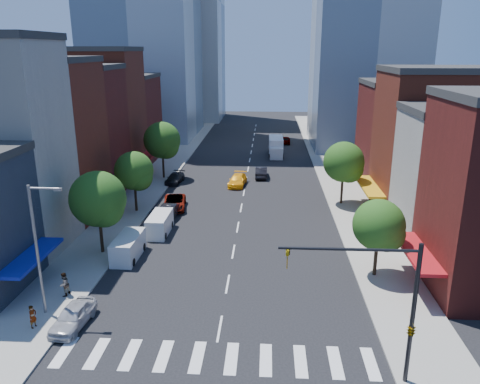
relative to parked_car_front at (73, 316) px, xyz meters
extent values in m
plane|color=black|center=(9.50, 0.28, -0.73)|extent=(220.00, 220.00, 0.00)
cube|color=gray|center=(-3.00, 40.28, -0.65)|extent=(5.00, 120.00, 0.15)
cube|color=gray|center=(22.00, 40.28, -0.65)|extent=(5.00, 120.00, 0.15)
cube|color=silver|center=(9.50, -2.72, -0.72)|extent=(19.00, 3.00, 0.01)
cube|color=maroon|center=(-11.50, 20.78, 7.27)|extent=(12.00, 9.00, 16.00)
cube|color=#541815|center=(-11.50, 29.28, 6.77)|extent=(12.00, 8.00, 15.00)
cube|color=maroon|center=(-11.50, 37.78, 7.77)|extent=(12.00, 9.00, 17.00)
cube|color=#541815|center=(-11.50, 47.28, 5.77)|extent=(12.00, 10.00, 13.00)
cube|color=silver|center=(30.50, 15.28, 5.27)|extent=(12.00, 8.00, 12.00)
cube|color=maroon|center=(30.50, 24.28, 6.77)|extent=(12.00, 10.00, 15.00)
cube|color=#541815|center=(30.50, 34.28, 5.77)|extent=(12.00, 10.00, 13.00)
cube|color=#9EA5AD|center=(-8.50, 95.28, 27.27)|extent=(18.00, 18.00, 56.00)
cylinder|color=black|center=(20.00, -4.22, 3.42)|extent=(0.24, 0.24, 8.00)
cylinder|color=black|center=(16.50, -4.22, 7.02)|extent=(7.00, 0.16, 0.16)
imported|color=gold|center=(13.50, -4.22, 6.42)|extent=(0.22, 0.18, 1.10)
imported|color=gold|center=(20.00, -4.22, 2.62)|extent=(0.48, 2.24, 0.90)
cylinder|color=slate|center=(-2.50, 1.28, 3.92)|extent=(0.20, 0.20, 9.00)
cylinder|color=slate|center=(-1.50, 1.28, 8.22)|extent=(2.00, 0.14, 0.14)
cube|color=slate|center=(-0.60, 1.28, 8.17)|extent=(0.50, 0.25, 0.18)
cylinder|color=black|center=(-2.00, 11.28, 1.38)|extent=(0.28, 0.28, 3.92)
sphere|color=#1D4C15|center=(-2.00, 11.28, 4.32)|extent=(4.80, 4.80, 4.80)
sphere|color=#1D4C15|center=(-1.40, 10.98, 3.62)|extent=(3.36, 3.36, 3.36)
cylinder|color=black|center=(-2.00, 22.28, 1.24)|extent=(0.28, 0.28, 3.64)
sphere|color=#1D4C15|center=(-2.00, 22.28, 3.97)|extent=(4.20, 4.20, 4.20)
sphere|color=#1D4C15|center=(-1.40, 21.98, 3.32)|extent=(2.94, 2.94, 2.94)
cylinder|color=black|center=(-2.00, 36.28, 1.52)|extent=(0.28, 0.28, 4.20)
sphere|color=#1D4C15|center=(-2.00, 36.28, 4.67)|extent=(5.00, 5.00, 5.00)
sphere|color=#1D4C15|center=(-1.40, 35.98, 3.92)|extent=(3.50, 3.50, 3.50)
cylinder|color=black|center=(21.00, 8.28, 1.10)|extent=(0.28, 0.28, 3.36)
sphere|color=#1D4C15|center=(21.00, 8.28, 3.62)|extent=(4.00, 4.00, 4.00)
sphere|color=#1D4C15|center=(21.60, 7.98, 3.02)|extent=(2.80, 2.80, 2.80)
cylinder|color=black|center=(21.00, 26.28, 1.38)|extent=(0.28, 0.28, 3.92)
sphere|color=#1D4C15|center=(21.00, 26.28, 4.32)|extent=(4.60, 4.60, 4.60)
sphere|color=#1D4C15|center=(21.60, 25.98, 3.62)|extent=(3.22, 3.22, 3.22)
imported|color=#B1B1B6|center=(0.00, 0.00, 0.00)|extent=(2.06, 4.39, 1.45)
imported|color=black|center=(1.99, 20.16, 0.01)|extent=(1.74, 4.53, 1.47)
imported|color=#999999|center=(2.00, 23.52, 0.01)|extent=(3.10, 5.54, 1.46)
imported|color=black|center=(0.00, 34.06, -0.08)|extent=(2.29, 4.63, 1.29)
cube|color=silver|center=(0.57, 10.51, 0.25)|extent=(1.95, 4.69, 1.95)
cube|color=black|center=(0.53, 8.74, 0.53)|extent=(1.74, 0.96, 0.84)
cylinder|color=black|center=(-0.30, 8.95, -0.40)|extent=(0.25, 0.71, 0.71)
cylinder|color=black|center=(1.37, 8.91, -0.40)|extent=(0.25, 0.71, 0.71)
cylinder|color=black|center=(-0.24, 12.11, -0.40)|extent=(0.25, 0.71, 0.71)
cylinder|color=black|center=(1.43, 12.08, -0.40)|extent=(0.25, 0.71, 0.71)
cube|color=white|center=(2.00, 16.26, 0.22)|extent=(1.83, 4.52, 1.90)
cube|color=black|center=(1.99, 14.54, 0.49)|extent=(1.68, 0.91, 0.81)
cylinder|color=black|center=(1.18, 14.73, -0.41)|extent=(0.23, 0.69, 0.69)
cylinder|color=black|center=(2.80, 14.72, -0.41)|extent=(0.23, 0.69, 0.69)
cylinder|color=black|center=(1.20, 17.80, -0.41)|extent=(0.23, 0.69, 0.69)
cylinder|color=black|center=(2.82, 17.79, -0.41)|extent=(0.23, 0.69, 0.69)
imported|color=#FFAA0D|center=(8.49, 33.39, -0.01)|extent=(2.53, 5.14, 1.44)
imported|color=black|center=(11.54, 37.73, 0.03)|extent=(1.63, 4.59, 1.51)
imported|color=#999999|center=(15.81, 62.56, -0.03)|extent=(1.79, 4.13, 1.39)
cube|color=silver|center=(13.76, 52.34, 0.80)|extent=(2.36, 6.21, 3.04)
cube|color=silver|center=(13.80, 48.72, 0.32)|extent=(2.11, 1.74, 1.90)
cylinder|color=black|center=(12.75, 49.47, -0.30)|extent=(0.30, 0.86, 0.86)
cylinder|color=black|center=(14.84, 49.50, -0.30)|extent=(0.30, 0.86, 0.86)
cylinder|color=black|center=(12.69, 53.75, -0.30)|extent=(0.30, 0.86, 0.86)
cylinder|color=black|center=(14.79, 53.77, -0.30)|extent=(0.30, 0.86, 0.86)
imported|color=#999999|center=(-2.41, -0.49, 0.19)|extent=(0.52, 0.65, 1.53)
imported|color=#999999|center=(-2.09, 3.57, 0.32)|extent=(0.91, 1.03, 1.78)
camera|label=1|loc=(12.39, -25.83, 16.53)|focal=35.00mm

